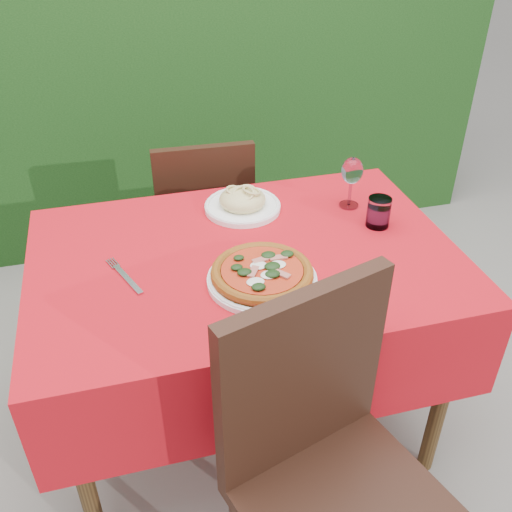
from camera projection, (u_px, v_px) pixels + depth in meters
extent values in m
plane|color=slate|center=(247.00, 420.00, 2.11)|extent=(60.00, 60.00, 0.00)
cube|color=black|center=(171.00, 80.00, 2.90)|extent=(3.20, 0.55, 1.60)
cube|color=#4C3418|center=(245.00, 261.00, 1.71)|extent=(1.20, 0.80, 0.04)
cylinder|color=#4C3418|center=(83.00, 474.00, 1.53)|extent=(0.05, 0.05, 0.70)
cylinder|color=#4C3418|center=(443.00, 394.00, 1.76)|extent=(0.05, 0.05, 0.70)
cylinder|color=#4C3418|center=(80.00, 315.00, 2.07)|extent=(0.05, 0.05, 0.70)
cylinder|color=#4C3418|center=(355.00, 270.00, 2.30)|extent=(0.05, 0.05, 0.70)
cube|color=red|center=(246.00, 296.00, 1.78)|extent=(1.26, 0.86, 0.32)
cube|color=black|center=(349.00, 512.00, 1.31)|extent=(0.55, 0.55, 0.04)
cube|color=black|center=(303.00, 376.00, 1.30)|extent=(0.43, 0.17, 0.48)
cylinder|color=black|center=(349.00, 477.00, 1.66)|extent=(0.04, 0.04, 0.45)
cube|color=black|center=(202.00, 225.00, 2.47)|extent=(0.40, 0.40, 0.04)
cube|color=black|center=(206.00, 197.00, 2.20)|extent=(0.39, 0.05, 0.42)
cylinder|color=black|center=(234.00, 242.00, 2.75)|extent=(0.03, 0.03, 0.39)
cylinder|color=black|center=(165.00, 251.00, 2.69)|extent=(0.03, 0.03, 0.39)
cylinder|color=black|center=(248.00, 282.00, 2.49)|extent=(0.03, 0.03, 0.39)
cylinder|color=black|center=(172.00, 292.00, 2.43)|extent=(0.03, 0.03, 0.39)
cylinder|color=white|center=(262.00, 280.00, 1.57)|extent=(0.30, 0.30, 0.02)
cylinder|color=#A96117|center=(262.00, 274.00, 1.56)|extent=(0.33, 0.33, 0.02)
cylinder|color=maroon|center=(262.00, 270.00, 1.55)|extent=(0.26, 0.26, 0.01)
cylinder|color=white|center=(243.00, 207.00, 1.90)|extent=(0.25, 0.25, 0.02)
ellipsoid|color=#CCBF7F|center=(242.00, 200.00, 1.89)|extent=(0.17, 0.17, 0.07)
cylinder|color=white|center=(379.00, 212.00, 1.80)|extent=(0.07, 0.07, 0.10)
cylinder|color=#A0C0D9|center=(378.00, 216.00, 1.80)|extent=(0.06, 0.06, 0.07)
cylinder|color=silver|center=(349.00, 205.00, 1.93)|extent=(0.06, 0.06, 0.01)
cylinder|color=silver|center=(350.00, 192.00, 1.90)|extent=(0.01, 0.01, 0.09)
ellipsoid|color=silver|center=(352.00, 171.00, 1.85)|extent=(0.07, 0.07, 0.09)
cube|color=#B8B7BF|center=(128.00, 279.00, 1.58)|extent=(0.10, 0.21, 0.01)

